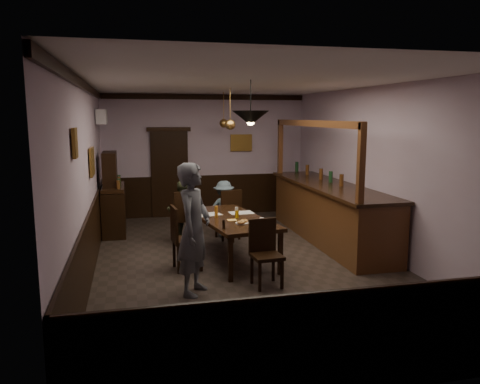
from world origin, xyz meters
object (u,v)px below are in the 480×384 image
object	(u,v)px
dining_table	(231,221)
pendant_brass_far	(224,123)
bar_counter	(329,211)
pendant_brass_mid	(230,125)
coffee_cup	(262,220)
sideboard	(113,201)
chair_near	(265,249)
pendant_iron	(251,118)
chair_far_right	(229,212)
person_standing	(194,229)
person_seated_right	(224,209)
person_seated_left	(182,211)
chair_side	(182,235)
chair_far_left	(185,215)
soda_can	(237,214)

from	to	relation	value
dining_table	pendant_brass_far	world-z (taller)	pendant_brass_far
bar_counter	pendant_brass_mid	size ratio (longest dim) A/B	5.25
bar_counter	pendant_brass_far	xyz separation A→B (m)	(-1.69, 2.17, 1.69)
coffee_cup	sideboard	world-z (taller)	sideboard
bar_counter	chair_near	bearing A→B (deg)	-132.56
pendant_iron	chair_near	bearing A→B (deg)	-79.80
chair_far_right	bar_counter	bearing A→B (deg)	153.84
coffee_cup	chair_far_right	bearing A→B (deg)	85.30
pendant_brass_far	dining_table	bearing A→B (deg)	-98.97
person_standing	pendant_brass_mid	bearing A→B (deg)	6.74
bar_counter	coffee_cup	bearing A→B (deg)	-142.79
pendant_brass_far	person_seated_right	bearing A→B (deg)	-101.50
person_standing	pendant_brass_far	bearing A→B (deg)	12.13
dining_table	person_seated_left	xyz separation A→B (m)	(-0.70, 1.46, -0.08)
chair_side	pendant_iron	bearing A→B (deg)	-119.29
chair_far_left	sideboard	size ratio (longest dim) A/B	0.61
chair_far_left	person_seated_left	xyz separation A→B (m)	(-0.04, 0.28, 0.03)
pendant_brass_mid	person_seated_left	bearing A→B (deg)	172.86
person_seated_right	sideboard	bearing A→B (deg)	-13.20
chair_near	sideboard	distance (m)	4.34
chair_near	person_standing	distance (m)	1.13
dining_table	coffee_cup	xyz separation A→B (m)	(0.39, -0.53, 0.11)
coffee_cup	bar_counter	world-z (taller)	bar_counter
chair_far_left	pendant_brass_far	bearing A→B (deg)	-124.52
chair_far_left	person_standing	world-z (taller)	person_standing
chair_far_left	pendant_iron	size ratio (longest dim) A/B	1.56
pendant_iron	chair_far_left	bearing A→B (deg)	112.01
coffee_cup	sideboard	xyz separation A→B (m)	(-2.43, 2.93, -0.11)
sideboard	bar_counter	world-z (taller)	bar_counter
chair_far_right	bar_counter	xyz separation A→B (m)	(1.92, -0.51, 0.04)
chair_near	person_seated_left	xyz separation A→B (m)	(-0.92, 2.76, 0.07)
person_seated_right	bar_counter	world-z (taller)	bar_counter
person_seated_left	person_seated_right	bearing A→B (deg)	-170.94
chair_near	coffee_cup	distance (m)	0.83
person_seated_right	pendant_brass_far	distance (m)	2.22
chair_far_right	sideboard	world-z (taller)	sideboard
chair_far_right	person_seated_left	size ratio (longest dim) A/B	0.85
chair_near	pendant_brass_far	size ratio (longest dim) A/B	1.20
soda_can	pendant_brass_far	xyz separation A→B (m)	(0.38, 3.03, 1.49)
chair_far_left	bar_counter	xyz separation A→B (m)	(2.82, -0.36, 0.03)
person_standing	pendant_brass_far	distance (m)	4.78
pendant_brass_mid	sideboard	bearing A→B (deg)	155.30
chair_near	pendant_brass_far	world-z (taller)	pendant_brass_far
sideboard	chair_far_left	bearing A→B (deg)	-41.63
person_standing	bar_counter	distance (m)	3.74
chair_far_right	sideboard	xyz separation A→B (m)	(-2.28, 1.07, 0.13)
chair_far_right	pendant_brass_far	xyz separation A→B (m)	(0.23, 1.66, 1.74)
sideboard	chair_far_right	bearing A→B (deg)	-25.23
chair_far_left	person_seated_left	bearing A→B (deg)	-85.18
chair_far_right	soda_can	bearing A→B (deg)	72.39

